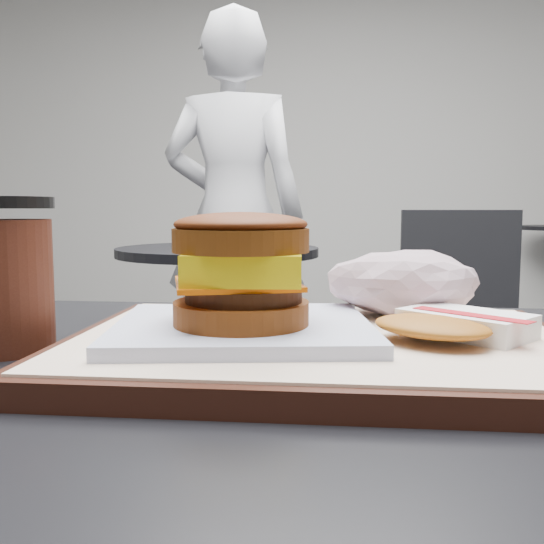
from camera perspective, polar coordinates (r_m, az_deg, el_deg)
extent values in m
cube|color=silver|center=(5.45, 5.49, 12.46)|extent=(8.00, 0.10, 3.00)
cube|color=black|center=(0.44, -1.77, -11.74)|extent=(0.80, 0.60, 0.04)
cube|color=black|center=(0.47, 4.44, -7.18)|extent=(0.38, 0.28, 0.02)
cube|color=white|center=(0.46, 4.45, -5.98)|extent=(0.36, 0.26, 0.00)
cube|color=white|center=(0.46, -2.71, -5.28)|extent=(0.21, 0.19, 0.01)
cylinder|color=brown|center=(0.45, -2.91, -3.83)|extent=(0.11, 0.11, 0.02)
cylinder|color=black|center=(0.45, -2.67, -2.07)|extent=(0.10, 0.10, 0.01)
cube|color=#D25607|center=(0.45, -3.39, -1.09)|extent=(0.11, 0.11, 0.00)
cube|color=yellow|center=(0.44, -2.59, 0.48)|extent=(0.09, 0.09, 0.02)
cylinder|color=#66360E|center=(0.44, -2.95, 3.02)|extent=(0.11, 0.11, 0.02)
ellipsoid|color=#632A0E|center=(0.44, -2.96, 4.51)|extent=(0.11, 0.11, 0.02)
cube|color=white|center=(0.48, 17.78, -4.64)|extent=(0.10, 0.10, 0.02)
cube|color=red|center=(0.46, 18.19, -3.82)|extent=(0.08, 0.07, 0.00)
ellipsoid|color=#BC701E|center=(0.44, 14.77, -4.98)|extent=(0.11, 0.10, 0.01)
cylinder|color=#3F180F|center=(0.53, -23.80, -1.20)|extent=(0.07, 0.07, 0.11)
cylinder|color=black|center=(0.53, -24.11, 5.98)|extent=(0.08, 0.08, 0.01)
cylinder|color=black|center=(2.28, -4.96, -16.56)|extent=(0.44, 0.44, 0.02)
cylinder|color=#A5A5AA|center=(2.17, -5.04, -7.74)|extent=(0.07, 0.07, 0.70)
cylinder|color=black|center=(2.11, -5.13, 1.91)|extent=(0.70, 0.70, 0.03)
cube|color=white|center=(2.05, -7.33, 2.23)|extent=(0.16, 0.16, 0.00)
cylinder|color=#99999E|center=(2.24, 11.98, -11.36)|extent=(0.06, 0.06, 0.44)
cube|color=black|center=(2.18, 12.12, -5.34)|extent=(0.43, 0.43, 0.04)
cube|color=black|center=(2.18, 17.21, 0.35)|extent=(0.40, 0.04, 0.40)
imported|color=silver|center=(2.65, -3.64, 5.29)|extent=(0.64, 0.44, 1.70)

